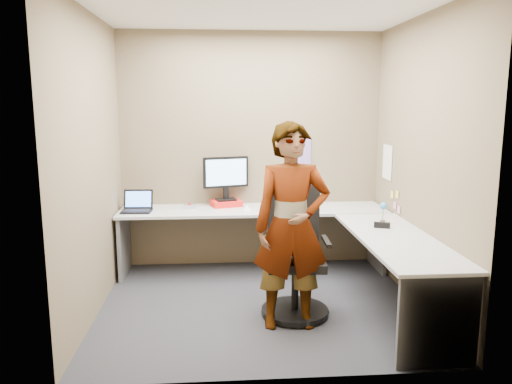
{
  "coord_description": "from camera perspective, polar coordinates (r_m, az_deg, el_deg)",
  "views": [
    {
      "loc": [
        -0.38,
        -4.48,
        1.9
      ],
      "look_at": [
        -0.02,
        0.25,
        1.05
      ],
      "focal_mm": 35.0,
      "sensor_mm": 36.0,
      "label": 1
    }
  ],
  "objects": [
    {
      "name": "sticky_note_a",
      "position": [
        5.45,
        15.83,
        -0.27
      ],
      "size": [
        0.01,
        0.07,
        0.07
      ],
      "primitive_type": "cube",
      "color": "#F2E059",
      "rests_on": "wall_right"
    },
    {
      "name": "sticky_note_c",
      "position": [
        5.41,
        16.0,
        -1.97
      ],
      "size": [
        0.01,
        0.07,
        0.07
      ],
      "primitive_type": "cube",
      "color": "pink",
      "rests_on": "wall_right"
    },
    {
      "name": "wall_left",
      "position": [
        4.65,
        -18.27,
        2.86
      ],
      "size": [
        0.0,
        2.7,
        2.7
      ],
      "primitive_type": "plane",
      "rotation": [
        1.57,
        0.0,
        1.57
      ],
      "color": "brown",
      "rests_on": "ground"
    },
    {
      "name": "monitor",
      "position": [
        5.7,
        -3.46,
        1.99
      ],
      "size": [
        0.52,
        0.21,
        0.5
      ],
      "rotation": [
        0.0,
        0.0,
        0.27
      ],
      "color": "black",
      "rests_on": "paper_ream"
    },
    {
      "name": "wall_back",
      "position": [
        5.81,
        -0.56,
        4.74
      ],
      "size": [
        3.0,
        0.0,
        3.0
      ],
      "primitive_type": "plane",
      "rotation": [
        1.57,
        0.0,
        0.0
      ],
      "color": "brown",
      "rests_on": "ground"
    },
    {
      "name": "calendar_white",
      "position": [
        5.73,
        14.78,
        3.32
      ],
      "size": [
        0.01,
        0.28,
        0.38
      ],
      "primitive_type": "cube",
      "color": "white",
      "rests_on": "wall_right"
    },
    {
      "name": "trackball_mouse",
      "position": [
        5.64,
        -7.59,
        -1.63
      ],
      "size": [
        0.12,
        0.08,
        0.07
      ],
      "color": "#B7B7BC",
      "rests_on": "desk"
    },
    {
      "name": "ground",
      "position": [
        4.88,
        0.49,
        -12.76
      ],
      "size": [
        3.0,
        3.0,
        0.0
      ],
      "primitive_type": "plane",
      "color": "#232428",
      "rests_on": "ground"
    },
    {
      "name": "laptop",
      "position": [
        5.61,
        -13.4,
        -1.55
      ],
      "size": [
        0.33,
        0.28,
        0.23
      ],
      "rotation": [
        0.0,
        0.0,
        -0.05
      ],
      "color": "black",
      "rests_on": "desk"
    },
    {
      "name": "sticky_note_d",
      "position": [
        5.59,
        15.29,
        -0.29
      ],
      "size": [
        0.01,
        0.07,
        0.07
      ],
      "primitive_type": "cube",
      "color": "#F2E059",
      "rests_on": "wall_right"
    },
    {
      "name": "sticky_note_b",
      "position": [
        5.52,
        15.58,
        -1.5
      ],
      "size": [
        0.01,
        0.07,
        0.07
      ],
      "primitive_type": "cube",
      "color": "pink",
      "rests_on": "wall_right"
    },
    {
      "name": "wall_right",
      "position": [
        4.89,
        18.36,
        3.19
      ],
      "size": [
        0.0,
        2.7,
        2.7
      ],
      "primitive_type": "plane",
      "rotation": [
        1.57,
        0.0,
        -1.57
      ],
      "color": "brown",
      "rests_on": "ground"
    },
    {
      "name": "origami",
      "position": [
        5.51,
        -1.04,
        -1.78
      ],
      "size": [
        0.1,
        0.1,
        0.06
      ],
      "primitive_type": "cone",
      "color": "white",
      "rests_on": "desk"
    },
    {
      "name": "office_chair",
      "position": [
        4.57,
        4.44,
        -8.14
      ],
      "size": [
        0.61,
        0.61,
        1.14
      ],
      "rotation": [
        0.0,
        0.0,
        -0.06
      ],
      "color": "black",
      "rests_on": "ground"
    },
    {
      "name": "calendar_purple",
      "position": [
        5.87,
        4.83,
        4.26
      ],
      "size": [
        0.3,
        0.01,
        0.4
      ],
      "primitive_type": "cube",
      "color": "#846BB7",
      "rests_on": "wall_back"
    },
    {
      "name": "flower",
      "position": [
        5.01,
        14.33,
        -1.98
      ],
      "size": [
        0.07,
        0.07,
        0.22
      ],
      "color": "brown",
      "rests_on": "desk"
    },
    {
      "name": "desk",
      "position": [
        5.1,
        5.05,
        -4.77
      ],
      "size": [
        2.98,
        2.58,
        0.73
      ],
      "color": "#BBBBBB",
      "rests_on": "ground"
    },
    {
      "name": "person",
      "position": [
        4.2,
        4.1,
        -3.97
      ],
      "size": [
        0.64,
        0.42,
        1.75
      ],
      "primitive_type": "imported",
      "rotation": [
        0.0,
        0.0,
        0.0
      ],
      "color": "#999399",
      "rests_on": "ground"
    },
    {
      "name": "stapler",
      "position": [
        4.88,
        14.21,
        -3.69
      ],
      "size": [
        0.15,
        0.09,
        0.05
      ],
      "primitive_type": "cube",
      "rotation": [
        0.0,
        0.0,
        -0.34
      ],
      "color": "black",
      "rests_on": "desk"
    },
    {
      "name": "paper_ream",
      "position": [
        5.74,
        -3.43,
        -1.28
      ],
      "size": [
        0.38,
        0.32,
        0.07
      ],
      "primitive_type": "cube",
      "rotation": [
        0.0,
        0.0,
        0.27
      ],
      "color": "red",
      "rests_on": "desk"
    },
    {
      "name": "ceiling",
      "position": [
        4.56,
        0.54,
        20.27
      ],
      "size": [
        3.0,
        3.0,
        0.0
      ],
      "primitive_type": "plane",
      "rotation": [
        3.14,
        0.0,
        0.0
      ],
      "color": "white",
      "rests_on": "wall_back"
    }
  ]
}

